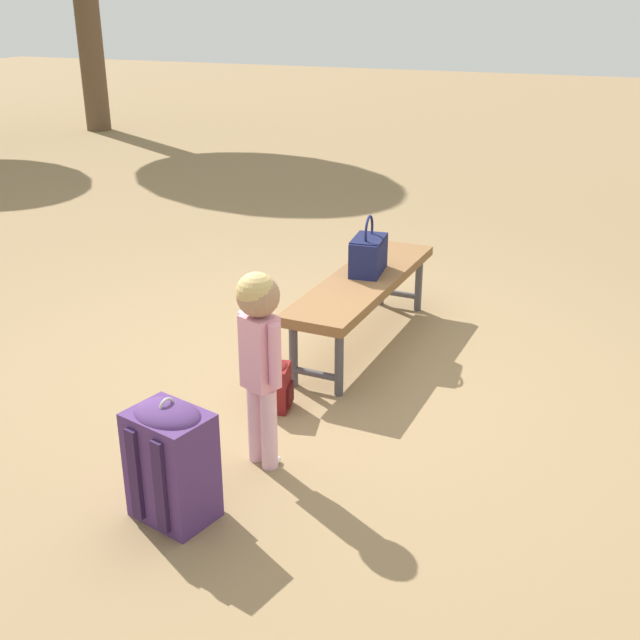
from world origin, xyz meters
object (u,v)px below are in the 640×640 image
object	(u,v)px
handbag	(368,253)
backpack_small	(277,384)
park_bench	(363,286)
backpack_large	(172,458)
child_standing	(259,340)

from	to	relation	value
handbag	backpack_small	world-z (taller)	handbag
park_bench	backpack_large	size ratio (longest dim) A/B	2.85
backpack_large	backpack_small	distance (m)	1.03
park_bench	child_standing	xyz separation A→B (m)	(1.48, 0.02, 0.25)
handbag	child_standing	bearing A→B (deg)	1.10
park_bench	handbag	world-z (taller)	handbag
park_bench	backpack_large	xyz separation A→B (m)	(1.99, -0.14, -0.11)
handbag	backpack_large	distance (m)	2.11
handbag	backpack_large	size ratio (longest dim) A/B	0.65
handbag	backpack_large	world-z (taller)	handbag
park_bench	backpack_small	xyz separation A→B (m)	(0.97, -0.14, -0.25)
backpack_large	backpack_small	world-z (taller)	backpack_large
child_standing	park_bench	bearing A→B (deg)	-179.04
handbag	backpack_large	bearing A→B (deg)	-3.74
backpack_large	backpack_small	size ratio (longest dim) A/B	1.97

